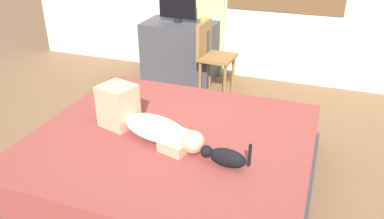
{
  "coord_description": "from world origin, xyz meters",
  "views": [
    {
      "loc": [
        0.93,
        -2.44,
        1.96
      ],
      "look_at": [
        0.0,
        0.12,
        0.58
      ],
      "focal_mm": 36.31,
      "sensor_mm": 36.0,
      "label": 1
    }
  ],
  "objects_px": {
    "desk": "(180,51)",
    "cup": "(203,20)",
    "cat": "(225,157)",
    "tv_monitor": "(178,7)",
    "chair_by_desk": "(212,53)",
    "bed": "(172,159)",
    "person_lying": "(146,121)"
  },
  "relations": [
    {
      "from": "desk",
      "to": "cup",
      "type": "bearing_deg",
      "value": 10.51
    },
    {
      "from": "cat",
      "to": "desk",
      "type": "distance_m",
      "value": 2.63
    },
    {
      "from": "desk",
      "to": "tv_monitor",
      "type": "xyz_separation_m",
      "value": [
        -0.03,
        0.0,
        0.55
      ]
    },
    {
      "from": "chair_by_desk",
      "to": "bed",
      "type": "bearing_deg",
      "value": -82.74
    },
    {
      "from": "bed",
      "to": "tv_monitor",
      "type": "distance_m",
      "value": 2.34
    },
    {
      "from": "desk",
      "to": "tv_monitor",
      "type": "bearing_deg",
      "value": 180.0
    },
    {
      "from": "cat",
      "to": "chair_by_desk",
      "type": "distance_m",
      "value": 2.12
    },
    {
      "from": "cat",
      "to": "chair_by_desk",
      "type": "xyz_separation_m",
      "value": [
        -0.72,
        1.99,
        0.02
      ]
    },
    {
      "from": "cat",
      "to": "tv_monitor",
      "type": "distance_m",
      "value": 2.68
    },
    {
      "from": "bed",
      "to": "desk",
      "type": "bearing_deg",
      "value": 109.63
    },
    {
      "from": "person_lying",
      "to": "cup",
      "type": "bearing_deg",
      "value": 97.08
    },
    {
      "from": "cat",
      "to": "person_lying",
      "type": "bearing_deg",
      "value": 164.51
    },
    {
      "from": "bed",
      "to": "cup",
      "type": "xyz_separation_m",
      "value": [
        -0.46,
        2.14,
        0.57
      ]
    },
    {
      "from": "cup",
      "to": "chair_by_desk",
      "type": "distance_m",
      "value": 0.52
    },
    {
      "from": "bed",
      "to": "cat",
      "type": "bearing_deg",
      "value": -25.16
    },
    {
      "from": "person_lying",
      "to": "chair_by_desk",
      "type": "bearing_deg",
      "value": 91.17
    },
    {
      "from": "person_lying",
      "to": "bed",
      "type": "bearing_deg",
      "value": 12.93
    },
    {
      "from": "cup",
      "to": "chair_by_desk",
      "type": "relative_size",
      "value": 0.1
    },
    {
      "from": "cat",
      "to": "bed",
      "type": "bearing_deg",
      "value": 154.84
    },
    {
      "from": "bed",
      "to": "chair_by_desk",
      "type": "xyz_separation_m",
      "value": [
        -0.22,
        1.76,
        0.3
      ]
    },
    {
      "from": "cat",
      "to": "tv_monitor",
      "type": "bearing_deg",
      "value": 118.65
    },
    {
      "from": "bed",
      "to": "tv_monitor",
      "type": "bearing_deg",
      "value": 110.33
    },
    {
      "from": "person_lying",
      "to": "desk",
      "type": "bearing_deg",
      "value": 104.64
    },
    {
      "from": "person_lying",
      "to": "cat",
      "type": "bearing_deg",
      "value": -15.49
    },
    {
      "from": "person_lying",
      "to": "desk",
      "type": "distance_m",
      "value": 2.21
    },
    {
      "from": "desk",
      "to": "tv_monitor",
      "type": "relative_size",
      "value": 1.87
    },
    {
      "from": "tv_monitor",
      "to": "chair_by_desk",
      "type": "relative_size",
      "value": 0.56
    },
    {
      "from": "tv_monitor",
      "to": "chair_by_desk",
      "type": "xyz_separation_m",
      "value": [
        0.55,
        -0.33,
        -0.41
      ]
    },
    {
      "from": "cat",
      "to": "tv_monitor",
      "type": "relative_size",
      "value": 0.74
    },
    {
      "from": "bed",
      "to": "cat",
      "type": "distance_m",
      "value": 0.61
    },
    {
      "from": "bed",
      "to": "cat",
      "type": "xyz_separation_m",
      "value": [
        0.49,
        -0.23,
        0.28
      ]
    },
    {
      "from": "chair_by_desk",
      "to": "desk",
      "type": "bearing_deg",
      "value": 147.97
    }
  ]
}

